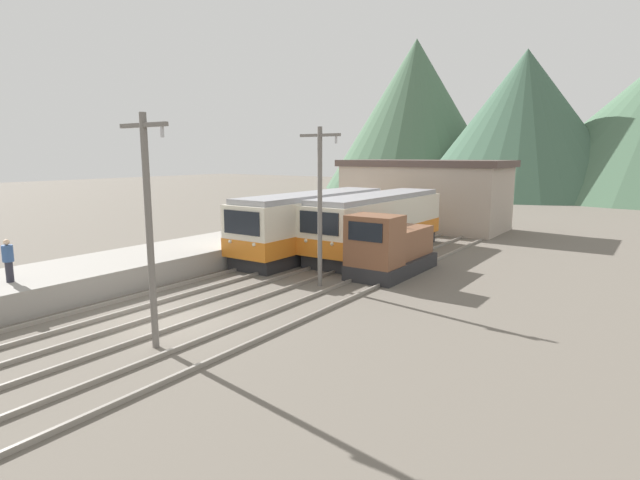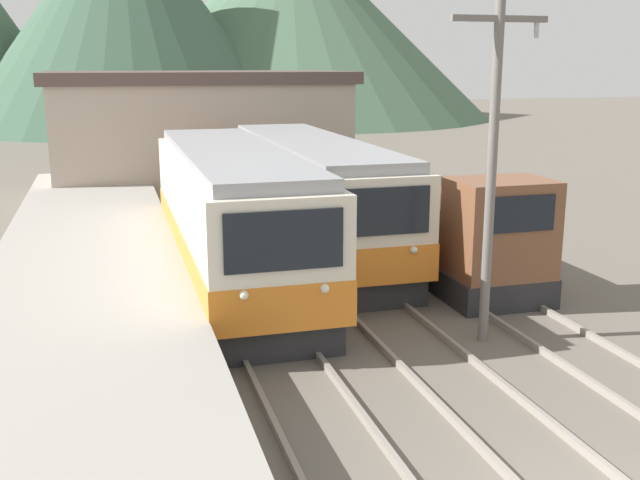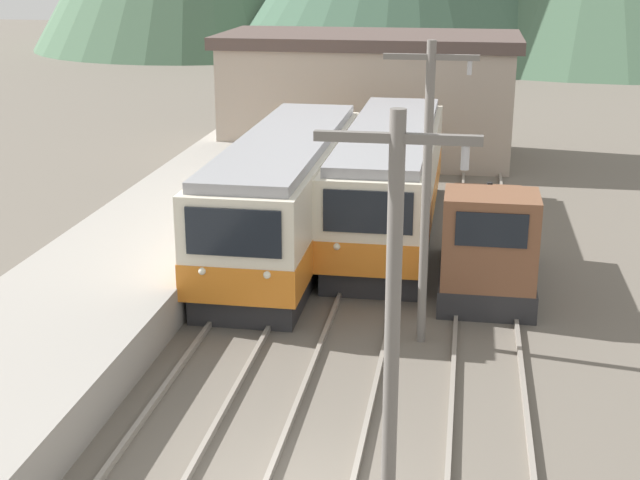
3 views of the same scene
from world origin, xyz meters
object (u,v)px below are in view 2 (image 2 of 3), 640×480
catenary_mast_mid (492,163)px  commuter_train_left (233,221)px  shunting_locomotive (469,240)px  commuter_train_center (312,201)px

catenary_mast_mid → commuter_train_left: bearing=127.5°
shunting_locomotive → catenary_mast_mid: bearing=-111.9°
commuter_train_left → commuter_train_center: bearing=40.6°
commuter_train_center → catenary_mast_mid: size_ratio=1.76×
commuter_train_center → shunting_locomotive: commuter_train_center is taller
commuter_train_left → shunting_locomotive: commuter_train_left is taller
commuter_train_left → commuter_train_center: 3.69m
commuter_train_center → shunting_locomotive: bearing=-55.1°
commuter_train_left → catenary_mast_mid: bearing=-52.5°
shunting_locomotive → catenary_mast_mid: 4.73m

